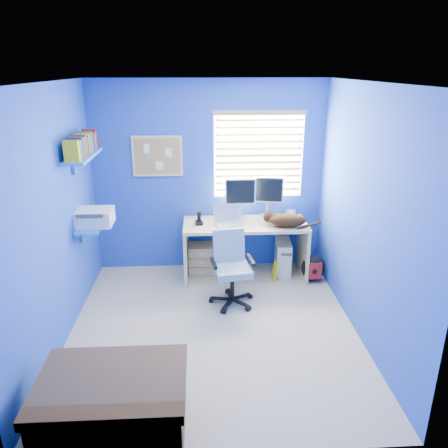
{
  "coord_description": "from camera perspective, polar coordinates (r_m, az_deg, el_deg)",
  "views": [
    {
      "loc": [
        -0.11,
        -3.98,
        2.63
      ],
      "look_at": [
        0.15,
        0.65,
        0.95
      ],
      "focal_mm": 35.0,
      "sensor_mm": 36.0,
      "label": 1
    }
  ],
  "objects": [
    {
      "name": "yellow_book",
      "position": [
        5.76,
        6.63,
        -6.07
      ],
      "size": [
        0.03,
        0.17,
        0.24
      ],
      "primitive_type": "cube",
      "color": "yellow",
      "rests_on": "floor"
    },
    {
      "name": "office_chair",
      "position": [
        5.11,
        0.97,
        -6.95
      ],
      "size": [
        0.56,
        0.56,
        0.86
      ],
      "color": "black",
      "rests_on": "floor"
    },
    {
      "name": "tower_pc",
      "position": [
        5.92,
        7.69,
        -4.26
      ],
      "size": [
        0.23,
        0.46,
        0.45
      ],
      "primitive_type": "cube",
      "rotation": [
        0.0,
        0.0,
        -0.09
      ],
      "color": "beige",
      "rests_on": "floor"
    },
    {
      "name": "cat",
      "position": [
        5.49,
        8.34,
        0.49
      ],
      "size": [
        0.52,
        0.4,
        0.17
      ],
      "primitive_type": "ellipsoid",
      "rotation": [
        0.0,
        0.0,
        -0.37
      ],
      "color": "black",
      "rests_on": "desk"
    },
    {
      "name": "drawer_boxes",
      "position": [
        5.88,
        -2.92,
        -4.52
      ],
      "size": [
        0.35,
        0.28,
        0.41
      ],
      "primitive_type": "cube",
      "color": "tan",
      "rests_on": "floor"
    },
    {
      "name": "wall_right",
      "position": [
        4.51,
        17.88,
        1.09
      ],
      "size": [
        0.01,
        3.2,
        2.5
      ],
      "primitive_type": "cube",
      "color": "blue",
      "rests_on": "ground"
    },
    {
      "name": "phone",
      "position": [
        5.52,
        -3.29,
        0.8
      ],
      "size": [
        0.1,
        0.12,
        0.17
      ],
      "primitive_type": "cube",
      "rotation": [
        0.0,
        0.0,
        0.11
      ],
      "color": "black",
      "rests_on": "desk"
    },
    {
      "name": "monitor_right",
      "position": [
        5.79,
        5.7,
        3.56
      ],
      "size": [
        0.42,
        0.19,
        0.54
      ],
      "primitive_type": "cube",
      "rotation": [
        0.0,
        0.0,
        -0.19
      ],
      "color": "silver",
      "rests_on": "desk"
    },
    {
      "name": "window_blinds",
      "position": [
        5.7,
        4.57,
        8.94
      ],
      "size": [
        1.15,
        0.05,
        1.1
      ],
      "color": "white",
      "rests_on": "ground"
    },
    {
      "name": "desk",
      "position": [
        5.73,
        2.73,
        -3.34
      ],
      "size": [
        1.58,
        0.65,
        0.74
      ],
      "primitive_type": "cube",
      "color": "beige",
      "rests_on": "floor"
    },
    {
      "name": "wall_shelves",
      "position": [
        5.04,
        -17.48,
        5.25
      ],
      "size": [
        0.42,
        0.9,
        1.05
      ],
      "color": "#3179CF",
      "rests_on": "ground"
    },
    {
      "name": "mug",
      "position": [
        5.69,
        6.93,
        0.9
      ],
      "size": [
        0.1,
        0.09,
        0.1
      ],
      "primitive_type": "imported",
      "color": "#3C7D46",
      "rests_on": "desk"
    },
    {
      "name": "monitor_left",
      "position": [
        5.68,
        2.13,
        3.34
      ],
      "size": [
        0.4,
        0.12,
        0.54
      ],
      "primitive_type": "cube",
      "rotation": [
        0.0,
        0.0,
        0.0
      ],
      "color": "silver",
      "rests_on": "desk"
    },
    {
      "name": "ceiling",
      "position": [
        3.98,
        -1.72,
        18.03
      ],
      "size": [
        3.0,
        3.2,
        0.0
      ],
      "primitive_type": "cube",
      "color": "white",
      "rests_on": "wall_back"
    },
    {
      "name": "wall_back",
      "position": [
        5.75,
        -2.03,
        6.02
      ],
      "size": [
        3.0,
        0.01,
        2.5
      ],
      "primitive_type": "cube",
      "color": "blue",
      "rests_on": "ground"
    },
    {
      "name": "cd_spindle",
      "position": [
        5.92,
        8.7,
        1.42
      ],
      "size": [
        0.13,
        0.13,
        0.07
      ],
      "primitive_type": "cylinder",
      "color": "silver",
      "rests_on": "desk"
    },
    {
      "name": "laptop",
      "position": [
        5.5,
        0.6,
        1.03
      ],
      "size": [
        0.38,
        0.32,
        0.22
      ],
      "primitive_type": "cube",
      "rotation": [
        0.0,
        0.0,
        0.21
      ],
      "color": "silver",
      "rests_on": "desk"
    },
    {
      "name": "corkboard",
      "position": [
        5.69,
        -8.69,
        8.75
      ],
      "size": [
        0.64,
        0.02,
        0.52
      ],
      "color": "beige",
      "rests_on": "ground"
    },
    {
      "name": "floor",
      "position": [
        4.77,
        -1.41,
        -13.54
      ],
      "size": [
        3.0,
        3.2,
        0.0
      ],
      "primitive_type": "cube",
      "color": "tan",
      "rests_on": "ground"
    },
    {
      "name": "wall_front",
      "position": [
        2.75,
        -0.55,
        -10.18
      ],
      "size": [
        3.0,
        0.01,
        2.5
      ],
      "primitive_type": "cube",
      "color": "blue",
      "rests_on": "ground"
    },
    {
      "name": "wall_left",
      "position": [
        4.44,
        -21.29,
        0.38
      ],
      "size": [
        0.01,
        3.2,
        2.5
      ],
      "primitive_type": "cube",
      "color": "blue",
      "rests_on": "ground"
    },
    {
      "name": "backpack",
      "position": [
        5.78,
        11.57,
        -5.62
      ],
      "size": [
        0.32,
        0.24,
        0.36
      ],
      "primitive_type": "ellipsoid",
      "rotation": [
        0.0,
        0.0,
        -0.04
      ],
      "color": "black",
      "rests_on": "floor"
    },
    {
      "name": "bed_corner",
      "position": [
        3.61,
        -14.2,
        -22.07
      ],
      "size": [
        1.04,
        0.74,
        0.5
      ],
      "primitive_type": "cube",
      "color": "brown",
      "rests_on": "floor"
    }
  ]
}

